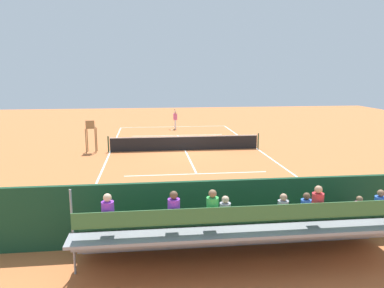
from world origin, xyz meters
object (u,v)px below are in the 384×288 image
(bleacher_stand, at_px, (246,229))
(tennis_ball_far, at_px, (186,132))
(courtside_bench, at_px, (301,212))
(equipment_bag, at_px, (262,226))
(umpire_chair, at_px, (91,133))
(tennis_player, at_px, (175,118))
(tennis_net, at_px, (185,143))
(tennis_ball_near, at_px, (199,135))
(tennis_racket, at_px, (172,130))

(bleacher_stand, xyz_separation_m, tennis_ball_far, (-0.70, -22.89, -0.97))
(courtside_bench, height_order, tennis_ball_far, courtside_bench)
(equipment_bag, height_order, tennis_ball_far, equipment_bag)
(courtside_bench, xyz_separation_m, tennis_ball_far, (1.82, -20.74, -0.53))
(umpire_chair, bearing_deg, courtside_bench, 123.64)
(equipment_bag, distance_m, tennis_player, 23.01)
(courtside_bench, bearing_deg, tennis_player, -83.50)
(courtside_bench, bearing_deg, tennis_net, -78.62)
(tennis_net, height_order, tennis_player, tennis_player)
(bleacher_stand, xyz_separation_m, tennis_ball_near, (-1.60, -21.45, -0.97))
(umpire_chair, bearing_deg, tennis_ball_far, -133.59)
(umpire_chair, height_order, equipment_bag, umpire_chair)
(tennis_ball_near, bearing_deg, tennis_net, 73.77)
(umpire_chair, xyz_separation_m, equipment_bag, (-7.47, 13.46, -1.13))
(bleacher_stand, bearing_deg, tennis_net, -89.43)
(tennis_ball_far, bearing_deg, courtside_bench, 95.00)
(bleacher_stand, distance_m, equipment_bag, 2.45)
(tennis_net, bearing_deg, tennis_player, -90.41)
(tennis_player, height_order, tennis_racket, tennis_player)
(tennis_ball_far, bearing_deg, tennis_racket, -50.08)
(tennis_racket, relative_size, tennis_ball_near, 8.27)
(equipment_bag, relative_size, tennis_player, 0.47)
(tennis_racket, bearing_deg, tennis_player, -117.54)
(equipment_bag, bearing_deg, tennis_player, -87.01)
(tennis_player, bearing_deg, courtside_bench, 96.50)
(bleacher_stand, relative_size, courtside_bench, 5.03)
(umpire_chair, bearing_deg, tennis_net, 179.44)
(bleacher_stand, distance_m, tennis_ball_far, 22.92)
(courtside_bench, bearing_deg, tennis_racket, -82.35)
(tennis_ball_near, xyz_separation_m, tennis_ball_far, (0.90, -1.45, 0.00))
(tennis_ball_near, bearing_deg, courtside_bench, 92.72)
(equipment_bag, bearing_deg, tennis_ball_far, -88.87)
(courtside_bench, relative_size, equipment_bag, 2.00)
(courtside_bench, distance_m, equipment_bag, 1.46)
(tennis_racket, bearing_deg, tennis_ball_far, 129.92)
(courtside_bench, bearing_deg, tennis_ball_near, -87.28)
(tennis_player, distance_m, tennis_ball_far, 2.44)
(bleacher_stand, bearing_deg, umpire_chair, -67.68)
(tennis_ball_far, bearing_deg, bleacher_stand, 88.24)
(umpire_chair, relative_size, tennis_player, 1.11)
(tennis_ball_near, distance_m, tennis_ball_far, 1.70)
(tennis_net, height_order, tennis_racket, tennis_net)
(tennis_net, relative_size, courtside_bench, 5.72)
(equipment_bag, bearing_deg, tennis_ball_near, -91.44)
(bleacher_stand, xyz_separation_m, tennis_player, (0.09, -24.98, 0.01))
(umpire_chair, distance_m, tennis_ball_near, 10.03)
(tennis_player, bearing_deg, tennis_ball_far, 110.67)
(tennis_racket, bearing_deg, bleacher_stand, 91.07)
(tennis_net, height_order, equipment_bag, tennis_net)
(umpire_chair, xyz_separation_m, courtside_bench, (-8.87, 13.33, -0.76))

